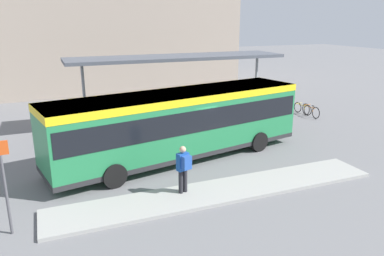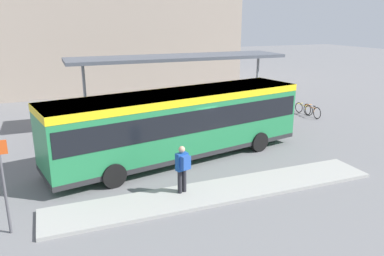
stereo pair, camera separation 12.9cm
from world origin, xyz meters
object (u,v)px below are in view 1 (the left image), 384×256
(pedestrian_waiting, at_px, (184,167))
(platform_sign, at_px, (5,184))
(city_bus, at_px, (180,120))
(potted_planter_near_shelter, at_px, (252,115))
(bicycle_yellow, at_px, (303,108))
(bicycle_orange, at_px, (311,111))

(pedestrian_waiting, bearing_deg, platform_sign, 78.19)
(pedestrian_waiting, relative_size, platform_sign, 0.60)
(city_bus, bearing_deg, potted_planter_near_shelter, 18.59)
(city_bus, xyz_separation_m, bicycle_yellow, (10.19, 4.61, -1.40))
(bicycle_yellow, bearing_deg, pedestrian_waiting, 119.34)
(platform_sign, bearing_deg, potted_planter_near_shelter, 30.25)
(pedestrian_waiting, height_order, bicycle_orange, pedestrian_waiting)
(city_bus, distance_m, potted_planter_near_shelter, 6.53)
(bicycle_orange, bearing_deg, potted_planter_near_shelter, 99.59)
(bicycle_orange, distance_m, potted_planter_near_shelter, 4.66)
(pedestrian_waiting, bearing_deg, bicycle_orange, -73.10)
(pedestrian_waiting, relative_size, bicycle_yellow, 1.08)
(city_bus, bearing_deg, platform_sign, -161.05)
(pedestrian_waiting, distance_m, platform_sign, 5.46)
(city_bus, relative_size, platform_sign, 4.20)
(bicycle_orange, relative_size, bicycle_yellow, 1.11)
(bicycle_orange, distance_m, platform_sign, 18.48)
(potted_planter_near_shelter, relative_size, platform_sign, 0.44)
(bicycle_orange, xyz_separation_m, platform_sign, (-16.77, -7.66, 1.18))
(bicycle_yellow, relative_size, potted_planter_near_shelter, 1.26)
(pedestrian_waiting, distance_m, bicycle_orange, 13.50)
(pedestrian_waiting, bearing_deg, city_bus, -34.21)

